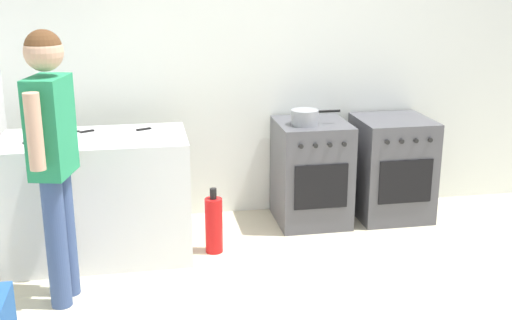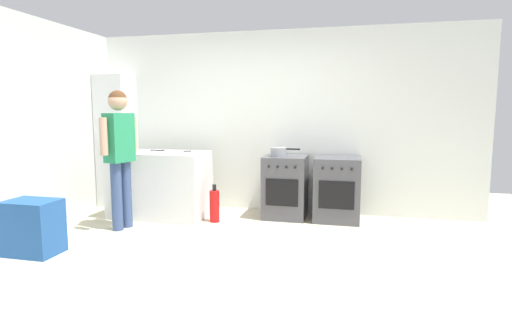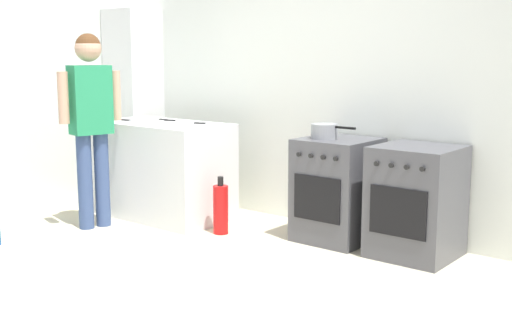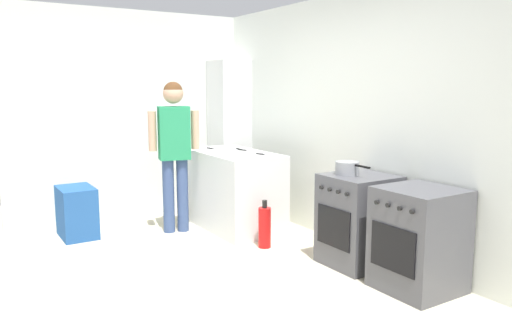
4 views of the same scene
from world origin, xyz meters
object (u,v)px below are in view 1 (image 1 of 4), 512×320
at_px(knife_chef, 154,128).
at_px(knife_bread, 47,141).
at_px(oven_right, 391,168).
at_px(oven_left, 311,172).
at_px(knife_carving, 58,132).
at_px(fire_extinguisher, 214,225).
at_px(person, 52,144).
at_px(knife_utility, 79,133).
at_px(pot, 305,117).

xyz_separation_m(knife_chef, knife_bread, (-0.74, -0.26, -0.00)).
relative_size(oven_right, knife_bread, 2.43).
height_order(oven_left, knife_bread, knife_bread).
bearing_deg(knife_carving, oven_right, 4.29).
distance_m(oven_left, fire_extinguisher, 1.01).
height_order(oven_right, knife_chef, knife_chef).
relative_size(knife_chef, person, 0.17).
distance_m(oven_left, knife_utility, 1.88).
height_order(oven_right, knife_utility, knife_utility).
bearing_deg(fire_extinguisher, knife_carving, 165.59).
distance_m(person, fire_extinguisher, 1.42).
xyz_separation_m(pot, knife_utility, (-1.72, -0.17, -0.01)).
bearing_deg(person, fire_extinguisher, 28.31).
bearing_deg(fire_extinguisher, person, -151.69).
height_order(oven_left, knife_chef, knife_chef).
bearing_deg(knife_utility, oven_right, 5.63).
distance_m(knife_bread, knife_carving, 0.26).
relative_size(knife_bread, knife_carving, 1.06).
xyz_separation_m(oven_right, knife_utility, (-2.51, -0.25, 0.48)).
xyz_separation_m(oven_left, oven_right, (0.70, 0.00, 0.00)).
distance_m(knife_utility, knife_carving, 0.16).
relative_size(knife_utility, person, 0.14).
bearing_deg(knife_chef, pot, 5.34).
bearing_deg(oven_right, knife_chef, -174.48).
height_order(oven_left, oven_right, same).
height_order(knife_utility, person, person).
xyz_separation_m(knife_chef, knife_carving, (-0.69, -0.01, -0.00)).
xyz_separation_m(oven_left, person, (-1.89, -1.03, 0.61)).
distance_m(oven_left, person, 2.24).
bearing_deg(knife_utility, knife_chef, 6.01).
relative_size(knife_chef, knife_utility, 1.25).
bearing_deg(fire_extinguisher, pot, 26.87).
xyz_separation_m(knife_bread, person, (0.11, -0.58, 0.13)).
distance_m(oven_right, knife_carving, 2.71).
distance_m(knife_bread, fire_extinguisher, 1.33).
distance_m(oven_right, knife_chef, 2.04).
xyz_separation_m(knife_utility, knife_bread, (-0.20, -0.20, -0.00)).
bearing_deg(person, pot, 27.69).
bearing_deg(oven_left, knife_utility, -172.21).
height_order(knife_chef, knife_utility, same).
distance_m(pot, knife_carving, 1.87).
distance_m(knife_utility, knife_bread, 0.28).
distance_m(oven_left, knife_chef, 1.37).
bearing_deg(person, oven_right, 21.63).
bearing_deg(knife_bread, person, -79.08).
height_order(oven_right, pot, pot).
bearing_deg(knife_bread, fire_extinguisher, -1.34).
height_order(oven_right, person, person).
bearing_deg(knife_bread, knife_utility, 46.11).
height_order(pot, knife_carving, pot).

